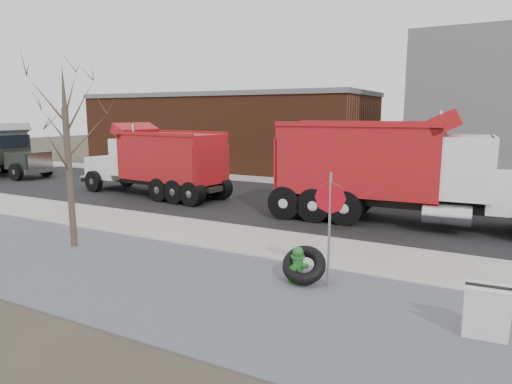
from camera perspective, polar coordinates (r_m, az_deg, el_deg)
The scene contains 14 objects.
ground at distance 14.20m, azimuth -5.12°, elevation -5.94°, with size 120.00×120.00×0.00m, color #383328.
gravel_verge at distance 11.58m, azimuth -14.83°, elevation -9.84°, with size 60.00×5.00×0.03m, color gray.
sidewalk at distance 14.39m, azimuth -4.57°, elevation -5.60°, with size 60.00×2.50×0.06m, color #9E9B93.
curb at distance 15.46m, azimuth -1.95°, elevation -4.40°, with size 60.00×0.15×0.11m, color #9E9B93.
road at distance 19.62m, azimuth 5.06°, elevation -1.52°, with size 60.00×9.40×0.02m, color black.
far_sidewalk at distance 24.87m, azimuth 10.27°, elevation 0.81°, with size 60.00×2.00×0.06m, color #9E9B93.
building_brick at distance 33.41m, azimuth -3.46°, elevation 7.72°, with size 20.20×8.20×5.30m.
bare_tree at distance 13.91m, azimuth -22.61°, elevation 6.80°, with size 3.20×3.20×5.20m.
fire_hydrant at distance 10.56m, azimuth 5.22°, elevation -9.25°, with size 0.49×0.48×0.88m.
truck_tire at distance 10.55m, azimuth 6.02°, elevation -9.05°, with size 1.17×1.11×0.87m.
stop_sign at distance 10.04m, azimuth 9.22°, elevation -2.19°, with size 0.70×0.06×2.59m.
sandwich_board at distance 8.83m, azimuth 26.86°, elevation -13.34°, with size 0.75×0.50×1.00m.
dump_truck_red_a at distance 16.70m, azimuth 17.33°, elevation 3.00°, with size 9.92×3.26×3.93m.
dump_truck_red_b at distance 21.80m, azimuth -12.32°, elevation 3.95°, with size 8.02×3.07×3.36m.
Camera 1 is at (7.57, -11.39, 3.83)m, focal length 32.00 mm.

